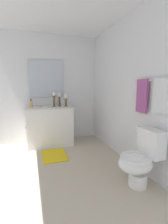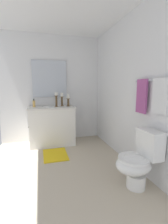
{
  "view_description": "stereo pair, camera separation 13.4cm",
  "coord_description": "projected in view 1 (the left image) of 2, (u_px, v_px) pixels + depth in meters",
  "views": [
    {
      "loc": [
        2.25,
        -0.41,
        1.29
      ],
      "look_at": [
        -0.18,
        0.41,
        0.87
      ],
      "focal_mm": 25.32,
      "sensor_mm": 36.0,
      "label": 1
    },
    {
      "loc": [
        2.29,
        -0.29,
        1.29
      ],
      "look_at": [
        -0.18,
        0.41,
        0.87
      ],
      "focal_mm": 25.32,
      "sensor_mm": 36.0,
      "label": 2
    }
  ],
  "objects": [
    {
      "name": "sink_basin",
      "position": [
        49.0,
        109.0,
        3.43
      ],
      "size": [
        0.4,
        0.4,
        0.24
      ],
      "color": "white",
      "rests_on": "vanity_cabinet"
    },
    {
      "name": "towel_bar",
      "position": [
        153.0,
        80.0,
        2.04
      ],
      "size": [
        0.72,
        0.02,
        0.02
      ],
      "primitive_type": "cylinder",
      "rotation": [
        0.0,
        1.57,
        0.0
      ],
      "color": "silver"
    },
    {
      "name": "towel_center",
      "position": [
        162.0,
        96.0,
        1.9
      ],
      "size": [
        0.25,
        0.03,
        0.42
      ],
      "primitive_type": "cube",
      "color": "white",
      "rests_on": "towel_bar"
    },
    {
      "name": "toilet",
      "position": [
        140.0,
        159.0,
        2.03
      ],
      "size": [
        0.39,
        0.54,
        0.75
      ],
      "color": "white",
      "rests_on": "ground"
    },
    {
      "name": "candle_holder_mid",
      "position": [
        54.0,
        100.0,
        3.37
      ],
      "size": [
        0.09,
        0.09,
        0.31
      ],
      "color": "brown",
      "rests_on": "vanity_cabinet"
    },
    {
      "name": "floor",
      "position": [
        63.0,
        171.0,
        2.44
      ],
      "size": [
        3.06,
        2.32,
        0.02
      ],
      "primitive_type": "cube",
      "color": "beige",
      "rests_on": "ground"
    },
    {
      "name": "candle_holder_tall",
      "position": [
        66.0,
        100.0,
        3.53
      ],
      "size": [
        0.09,
        0.09,
        0.27
      ],
      "color": "brown",
      "rests_on": "vanity_cabinet"
    },
    {
      "name": "wall_back",
      "position": [
        130.0,
        90.0,
        2.61
      ],
      "size": [
        3.06,
        0.04,
        2.45
      ],
      "primitive_type": "cube",
      "color": "white",
      "rests_on": "ground"
    },
    {
      "name": "vanity_cabinet",
      "position": [
        50.0,
        126.0,
        3.49
      ],
      "size": [
        0.58,
        1.0,
        0.85
      ],
      "color": "white",
      "rests_on": "ground"
    },
    {
      "name": "soap_bottle",
      "position": [
        31.0,
        104.0,
        3.34
      ],
      "size": [
        0.06,
        0.06,
        0.18
      ],
      "color": "#E5B259",
      "rests_on": "vanity_cabinet"
    },
    {
      "name": "candle_holder_short",
      "position": [
        59.0,
        99.0,
        3.55
      ],
      "size": [
        0.09,
        0.09,
        0.3
      ],
      "color": "brown",
      "rests_on": "vanity_cabinet"
    },
    {
      "name": "wall_left",
      "position": [
        49.0,
        89.0,
        3.68
      ],
      "size": [
        0.04,
        2.32,
        2.45
      ],
      "primitive_type": "cube",
      "color": "white",
      "rests_on": "ground"
    },
    {
      "name": "towel_near_vanity",
      "position": [
        142.0,
        96.0,
        2.24
      ],
      "size": [
        0.21,
        0.03,
        0.47
      ],
      "primitive_type": "cube",
      "color": "#A54C8C",
      "rests_on": "towel_bar"
    },
    {
      "name": "bath_mat",
      "position": [
        54.0,
        155.0,
        2.97
      ],
      "size": [
        0.6,
        0.44,
        0.02
      ],
      "primitive_type": "cube",
      "color": "yellow",
      "rests_on": "ground"
    },
    {
      "name": "mirror",
      "position": [
        47.0,
        79.0,
        3.58
      ],
      "size": [
        0.02,
        0.77,
        0.83
      ],
      "primitive_type": "cube",
      "color": "silver"
    }
  ]
}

